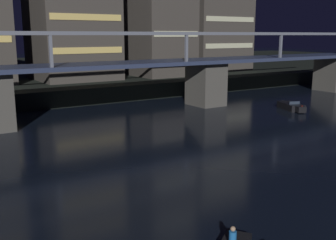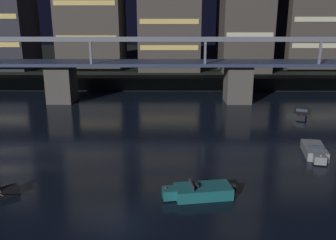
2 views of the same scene
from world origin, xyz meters
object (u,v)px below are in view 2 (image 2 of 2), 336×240
river_bridge (149,74)px  speedboat_mid_center (200,191)px  tower_west_low (7,2)px  tower_east_low (315,6)px  tower_central (169,8)px  speedboat_near_left (302,114)px  speedboat_mid_left (315,151)px

river_bridge → speedboat_mid_center: 30.58m
tower_west_low → tower_east_low: bearing=1.9°
tower_central → tower_west_low: bearing=-179.6°
river_bridge → tower_central: (2.91, 21.07, 9.81)m
speedboat_near_left → tower_west_low: bearing=148.8°
tower_central → speedboat_mid_center: 52.80m
speedboat_near_left → speedboat_mid_left: bearing=-104.9°
river_bridge → tower_west_low: bearing=144.1°
tower_west_low → speedboat_mid_center: bearing=-56.2°
tower_east_low → speedboat_near_left: (-12.37, -31.47, -14.06)m
tower_east_low → speedboat_near_left: bearing=-111.5°
river_bridge → speedboat_near_left: (19.80, -8.55, -3.78)m
river_bridge → tower_east_low: (32.17, 22.92, 10.28)m
speedboat_mid_left → speedboat_near_left: bearing=75.1°
tower_east_low → speedboat_mid_center: 60.98m
tower_central → speedboat_mid_center: tower_central is taller
river_bridge → tower_east_low: 40.81m
tower_west_low → speedboat_near_left: bearing=-31.2°
tower_west_low → river_bridge: bearing=-35.9°
speedboat_near_left → river_bridge: bearing=156.6°
speedboat_near_left → speedboat_mid_center: bearing=-124.5°
speedboat_mid_left → speedboat_mid_center: 13.68m
river_bridge → speedboat_mid_center: size_ratio=16.17×
speedboat_near_left → speedboat_mid_left: size_ratio=0.97×
river_bridge → tower_west_low: size_ratio=3.23×
tower_central → speedboat_near_left: size_ratio=4.71×
tower_east_low → speedboat_near_left: tower_east_low is taller
river_bridge → speedboat_near_left: 21.90m
tower_central → river_bridge: bearing=-97.9°
river_bridge → speedboat_mid_center: (5.14, -29.91, -3.78)m
tower_west_low → tower_east_low: size_ratio=1.05×
tower_west_low → tower_central: size_ratio=1.10×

